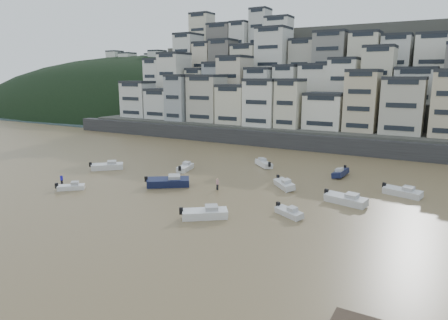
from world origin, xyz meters
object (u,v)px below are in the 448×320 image
Objects in this scene: boat_a at (205,212)px; boat_b at (289,211)px; boat_f at (185,166)px; boat_i at (340,172)px; boat_g at (402,191)px; boat_h at (264,162)px; person_pink at (217,184)px; boat_d at (346,198)px; boat_k at (107,165)px; boat_j at (71,186)px; boat_c at (168,181)px; boat_e at (284,183)px; person_blue at (62,180)px.

boat_a reaches higher than boat_b.
boat_i reaches higher than boat_f.
boat_g reaches higher than boat_h.
boat_i is (-10.16, 6.95, -0.04)m from boat_g.
person_pink is (-13.01, 5.36, 0.28)m from boat_b.
boat_a is 1.34× the size of boat_b.
boat_i is (0.50, 22.34, 0.13)m from boat_b.
person_pink reaches higher than boat_d.
boat_k is (-36.93, -15.67, 0.09)m from boat_i.
boat_g is at bearing 58.83° from boat_i.
boat_g is 46.89m from boat_j.
boat_c is 14.00m from boat_j.
boat_a reaches higher than boat_f.
person_pink is (11.10, -7.63, 0.16)m from boat_f.
boat_g reaches higher than boat_j.
boat_g reaches higher than boat_b.
boat_f is 1.26× the size of boat_j.
boat_j is 0.69× the size of boat_k.
boat_d is at bearing -112.26° from boat_g.
boat_d is 29.29m from boat_f.
boat_b is 1.04× the size of boat_j.
boat_d is 1.00× the size of boat_k.
boat_c is (-12.05, 8.73, 0.14)m from boat_a.
boat_b is 0.82× the size of boat_e.
boat_b is 0.78× the size of boat_h.
person_pink reaches higher than boat_b.
person_pink is at bearing 135.25° from boat_h.
boat_c is (-20.24, 3.15, 0.34)m from boat_b.
boat_c is 7.56m from person_pink.
boat_e is 19.29m from boat_f.
boat_b is at bearing -20.00° from boat_e.
boat_k is 3.41× the size of person_blue.
boat_i is (8.69, 27.92, -0.07)m from boat_a.
boat_b is at bearing -53.00° from boat_k.
boat_a is at bearing -116.89° from boat_b.
boat_j is (-31.95, -27.57, -0.15)m from boat_i.
boat_c is 1.15× the size of boat_d.
person_pink reaches higher than boat_f.
boat_g is at bearing -32.13° from boat_k.
boat_c is 1.24× the size of boat_h.
person_blue is at bearing -123.30° from boat_k.
boat_j is at bearing -178.75° from boat_c.
boat_k is at bearing 119.31° from boat_a.
boat_g reaches higher than boat_i.
boat_d is (24.97, 4.77, -0.12)m from boat_c.
boat_c reaches higher than boat_b.
boat_d is (12.93, 13.49, 0.02)m from boat_a.
boat_h is at bearing 149.55° from boat_b.
boat_e is at bearing -34.77° from boat_k.
boat_h is at bearing -88.07° from boat_i.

